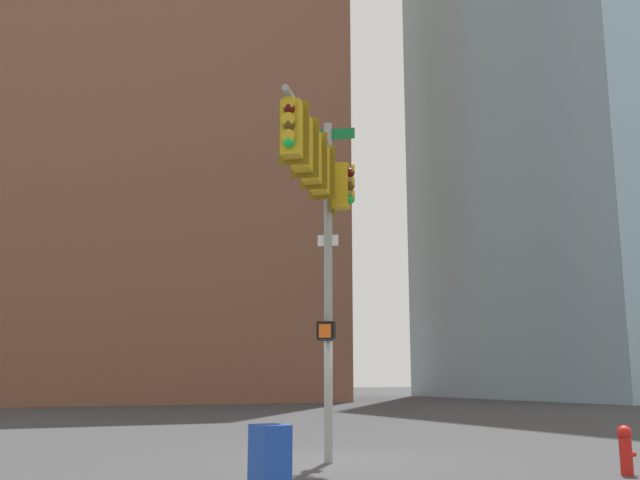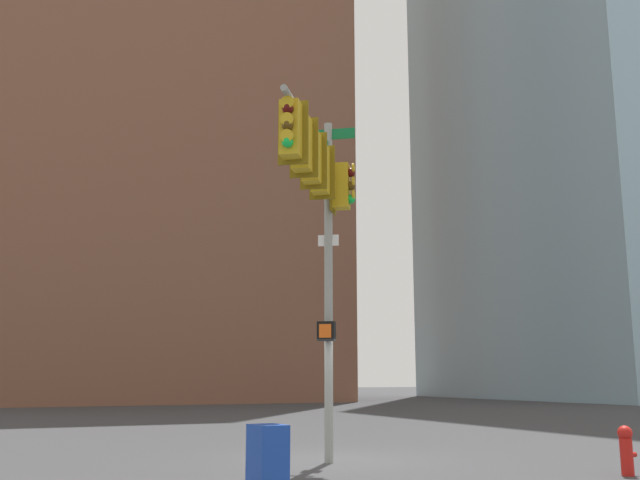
{
  "view_description": "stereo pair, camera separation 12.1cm",
  "coord_description": "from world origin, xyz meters",
  "views": [
    {
      "loc": [
        -6.97,
        -14.15,
        1.72
      ],
      "look_at": [
        -0.84,
        -1.09,
        4.47
      ],
      "focal_mm": 40.48,
      "sensor_mm": 36.0,
      "label": 1
    },
    {
      "loc": [
        -6.86,
        -14.2,
        1.72
      ],
      "look_at": [
        -0.84,
        -1.09,
        4.47
      ],
      "focal_mm": 40.48,
      "sensor_mm": 36.0,
      "label": 2
    }
  ],
  "objects": [
    {
      "name": "ground_plane",
      "position": [
        0.0,
        0.0,
        0.0
      ],
      "size": [
        200.0,
        200.0,
        0.0
      ],
      "primitive_type": "plane",
      "color": "#38383A"
    },
    {
      "name": "newspaper_box",
      "position": [
        -3.07,
        -4.15,
        0.53
      ],
      "size": [
        0.48,
        0.59,
        1.05
      ],
      "primitive_type": "cube",
      "rotation": [
        0.0,
        0.0,
        0.08
      ],
      "color": "#193FA5",
      "rests_on": "ground_plane"
    },
    {
      "name": "building_brick_midblock",
      "position": [
        -5.93,
        40.52,
        14.93
      ],
      "size": [
        17.95,
        15.28,
        29.85
      ],
      "primitive_type": "cube",
      "color": "#845B47",
      "rests_on": "ground_plane"
    },
    {
      "name": "building_brick_nearside",
      "position": [
        3.49,
        42.59,
        27.14
      ],
      "size": [
        27.46,
        21.45,
        54.28
      ],
      "primitive_type": "cube",
      "color": "brown",
      "rests_on": "ground_plane"
    },
    {
      "name": "signal_pole_assembly",
      "position": [
        -1.06,
        -1.45,
        5.42
      ],
      "size": [
        2.92,
        3.58,
        7.28
      ],
      "rotation": [
        0.0,
        0.0,
        4.08
      ],
      "color": "gray",
      "rests_on": "ground_plane"
    },
    {
      "name": "building_glass_tower",
      "position": [
        41.13,
        31.67,
        36.21
      ],
      "size": [
        22.42,
        25.53,
        72.43
      ],
      "primitive_type": "cube",
      "color": "#8CB2C6",
      "rests_on": "ground_plane"
    },
    {
      "name": "fire_hydrant",
      "position": [
        3.68,
        -4.36,
        0.47
      ],
      "size": [
        0.34,
        0.26,
        0.87
      ],
      "color": "red",
      "rests_on": "ground_plane"
    },
    {
      "name": "building_brick_farside",
      "position": [
        10.43,
        47.14,
        26.24
      ],
      "size": [
        19.64,
        16.82,
        52.48
      ],
      "primitive_type": "cube",
      "color": "#845B47",
      "rests_on": "ground_plane"
    }
  ]
}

